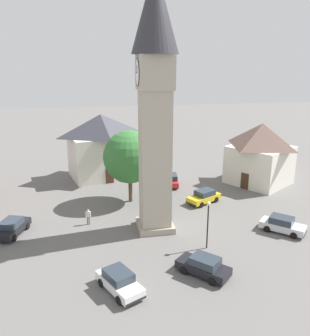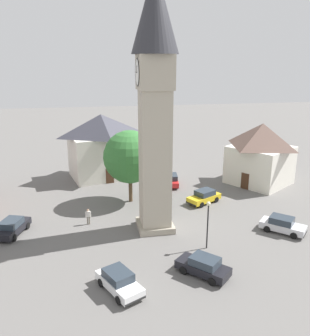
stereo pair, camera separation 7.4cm
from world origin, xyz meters
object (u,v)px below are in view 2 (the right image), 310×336
Objects in this scene: building_corner_back at (261,153)px; lamp_post at (208,217)px; car_green_alley at (119,281)px; building_shop_left at (102,145)px; clock_tower at (155,84)px; car_red_corner at (203,266)px; car_white_side at (171,180)px; car_silver_kerb at (12,227)px; car_blue_kerb at (204,197)px; pedestrian at (88,215)px; tree at (130,157)px; car_black_far at (283,225)px.

lamp_post is at bearing 141.11° from building_corner_back.
car_green_alley is 26.96m from building_shop_left.
car_red_corner is (-8.48, -2.18, -13.06)m from clock_tower.
car_red_corner is 0.95× the size of lamp_post.
lamp_post is at bearing 177.84° from car_white_side.
car_green_alley is (-21.28, 8.70, 0.00)m from car_white_side.
building_shop_left reaches higher than car_silver_kerb.
car_white_side is at bearing -22.23° from car_green_alley.
car_white_side is 0.97× the size of car_green_alley.
car_white_side is at bearing -20.02° from clock_tower.
building_corner_back is (20.04, -20.50, 3.38)m from car_green_alley.
car_blue_kerb is at bearing -137.40° from building_shop_left.
car_silver_kerb is at bearing 84.95° from clock_tower.
car_blue_kerb is 7.05m from car_white_side.
car_blue_kerb is at bearing -78.30° from car_silver_kerb.
car_green_alley is (-14.66, 11.11, 0.00)m from car_blue_kerb.
pedestrian is at bearing 132.65° from car_white_side.
car_silver_kerb is 18.40m from car_red_corner.
tree reaches higher than pedestrian.
building_corner_back is (19.25, -14.00, 3.38)m from car_red_corner.
lamp_post is (-12.06, -5.27, -2.39)m from tree.
building_corner_back is at bearing -95.99° from car_white_side.
clock_tower is at bearing 14.41° from car_red_corner.
building_corner_back is at bearing -79.26° from tree.
car_black_far is at bearing -128.06° from tree.
car_black_far is at bearing -105.64° from pedestrian.
car_black_far is at bearing -60.68° from car_red_corner.
lamp_post is (-6.71, -10.17, 1.98)m from pedestrian.
building_shop_left is at bearing 42.60° from car_blue_kerb.
pedestrian is (10.54, 8.60, 0.25)m from car_red_corner.
tree reaches higher than car_black_far.
car_blue_kerb is 18.39m from car_green_alley.
car_white_side is at bearing -47.35° from pedestrian.
car_silver_kerb is 25.67m from car_black_far.
building_corner_back is (5.38, -9.40, 3.38)m from car_blue_kerb.
car_green_alley is at bearing 155.02° from clock_tower.
car_black_far is 26.34m from building_shop_left.
car_green_alley is at bearing 142.85° from car_blue_kerb.
pedestrian reaches higher than car_white_side.
car_white_side is at bearing -58.79° from car_silver_kerb.
car_red_corner is 4.70m from lamp_post.
lamp_post reaches higher than car_silver_kerb.
car_silver_kerb is (1.19, 13.48, -13.06)m from clock_tower.
car_black_far is at bearing -99.51° from car_silver_kerb.
car_silver_kerb is 1.08× the size of car_black_far.
clock_tower is 15.68m from car_blue_kerb.
car_green_alley is at bearing 111.06° from car_black_far.
car_blue_kerb and car_silver_kerb have the same top height.
tree is (6.22, -11.96, 4.62)m from car_silver_kerb.
lamp_post is at bearing -22.27° from car_red_corner.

